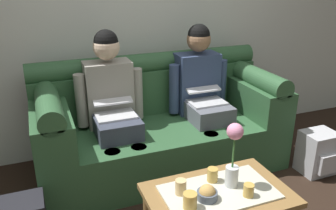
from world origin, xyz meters
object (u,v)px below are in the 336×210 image
at_px(coffee_table, 218,199).
at_px(cup_near_left, 190,201).
at_px(cup_near_right, 181,187).
at_px(snack_bowl, 207,194).
at_px(flower_vase, 233,153).
at_px(cup_far_center, 213,175).
at_px(couch, 159,126).
at_px(person_right, 202,90).
at_px(cup_far_left, 249,190).
at_px(backpack_right, 318,153).
at_px(person_left, 112,101).

xyz_separation_m(coffee_table, cup_near_left, (-0.23, -0.08, 0.11)).
bearing_deg(cup_near_right, snack_bowl, -39.47).
height_order(flower_vase, cup_far_center, flower_vase).
bearing_deg(couch, cup_near_left, -101.45).
bearing_deg(cup_far_center, person_right, 67.69).
relative_size(cup_far_left, backpack_right, 0.21).
distance_m(cup_near_right, cup_far_left, 0.40).
relative_size(couch, person_right, 1.69).
height_order(flower_vase, cup_near_right, flower_vase).
bearing_deg(flower_vase, cup_near_right, 173.81).
height_order(snack_bowl, cup_near_left, cup_near_left).
bearing_deg(person_left, cup_near_left, -81.44).
bearing_deg(cup_near_left, person_left, 98.56).
distance_m(snack_bowl, cup_near_left, 0.14).
distance_m(cup_far_center, backpack_right, 1.27).
height_order(coffee_table, cup_near_left, cup_near_left).
bearing_deg(flower_vase, cup_far_left, -73.41).
xyz_separation_m(person_left, snack_bowl, (0.30, -1.10, -0.23)).
bearing_deg(flower_vase, coffee_table, -165.65).
bearing_deg(coffee_table, cup_near_left, -160.69).
relative_size(person_right, cup_near_right, 13.08).
distance_m(snack_bowl, cup_far_left, 0.25).
distance_m(person_right, snack_bowl, 1.23).
bearing_deg(couch, cup_far_center, -89.12).
xyz_separation_m(cup_near_right, cup_far_left, (0.37, -0.17, -0.01)).
height_order(coffee_table, cup_far_center, cup_far_center).
bearing_deg(cup_far_center, cup_near_right, -168.08).
distance_m(coffee_table, cup_far_center, 0.15).
bearing_deg(snack_bowl, cup_near_left, -163.03).
xyz_separation_m(snack_bowl, cup_far_left, (0.24, -0.06, 0.00)).
distance_m(couch, cup_far_left, 1.18).
height_order(person_right, flower_vase, person_right).
height_order(person_left, snack_bowl, person_left).
xyz_separation_m(snack_bowl, backpack_right, (1.32, 0.47, -0.24)).
xyz_separation_m(person_right, cup_near_right, (-0.63, -1.00, -0.22)).
bearing_deg(person_left, cup_far_left, -65.03).
relative_size(couch, flower_vase, 4.89).
xyz_separation_m(couch, cup_near_right, (-0.23, -1.00, 0.07)).
bearing_deg(cup_far_left, person_right, 77.24).
distance_m(coffee_table, cup_far_left, 0.20).
relative_size(cup_near_right, cup_far_left, 1.21).
bearing_deg(couch, flower_vase, -84.48).
relative_size(person_right, flower_vase, 2.89).
height_order(snack_bowl, cup_far_center, snack_bowl).
distance_m(coffee_table, cup_near_left, 0.27).
height_order(person_left, cup_far_center, person_left).
distance_m(person_left, person_right, 0.81).
relative_size(cup_near_left, cup_far_center, 1.07).
relative_size(coffee_table, snack_bowl, 7.10).
distance_m(coffee_table, snack_bowl, 0.15).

